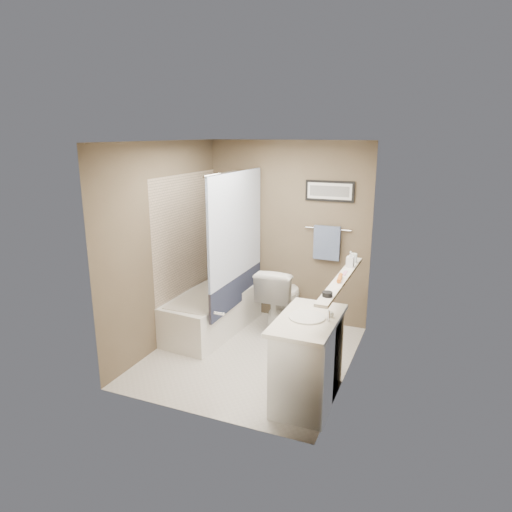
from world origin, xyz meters
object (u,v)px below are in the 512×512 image
at_px(hair_brush_front, 340,278).
at_px(glass_jar, 353,258).
at_px(vanity, 308,361).
at_px(candle_bowl_near, 327,294).
at_px(soap_bottle, 350,259).
at_px(bathtub, 211,312).
at_px(toilet, 281,297).

bearing_deg(hair_brush_front, glass_jar, 90.00).
xyz_separation_m(vanity, hair_brush_front, (0.19, 0.38, 0.74)).
height_order(candle_bowl_near, soap_bottle, soap_bottle).
bearing_deg(soap_bottle, bathtub, 173.69).
xyz_separation_m(bathtub, candle_bowl_near, (1.79, -1.17, 0.89)).
bearing_deg(glass_jar, candle_bowl_near, -90.00).
relative_size(bathtub, candle_bowl_near, 16.67).
height_order(toilet, candle_bowl_near, candle_bowl_near).
xyz_separation_m(toilet, candle_bowl_near, (0.99, -1.62, 0.72)).
xyz_separation_m(toilet, glass_jar, (0.99, -0.46, 0.75)).
xyz_separation_m(vanity, candle_bowl_near, (0.19, -0.11, 0.73)).
bearing_deg(soap_bottle, vanity, -102.01).
relative_size(candle_bowl_near, soap_bottle, 0.54).
relative_size(vanity, glass_jar, 9.00).
bearing_deg(glass_jar, vanity, -99.98).
bearing_deg(candle_bowl_near, bathtub, 146.64).
height_order(bathtub, vanity, vanity).
bearing_deg(candle_bowl_near, toilet, 121.55).
relative_size(toilet, soap_bottle, 5.03).
relative_size(toilet, glass_jar, 8.33).
distance_m(hair_brush_front, glass_jar, 0.67).
distance_m(bathtub, hair_brush_front, 2.11).
height_order(glass_jar, soap_bottle, soap_bottle).
height_order(hair_brush_front, glass_jar, glass_jar).
bearing_deg(soap_bottle, hair_brush_front, -90.00).
distance_m(bathtub, glass_jar, 2.01).
bearing_deg(bathtub, soap_bottle, -1.60).
distance_m(vanity, glass_jar, 1.31).
distance_m(hair_brush_front, soap_bottle, 0.49).
height_order(candle_bowl_near, hair_brush_front, hair_brush_front).
distance_m(bathtub, toilet, 0.92).
xyz_separation_m(bathtub, vanity, (1.60, -1.07, 0.15)).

